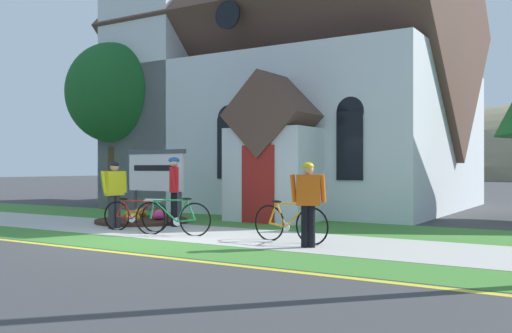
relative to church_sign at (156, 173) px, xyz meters
name	(u,v)px	position (x,y,z in m)	size (l,w,h in m)	color
ground	(247,225)	(2.71, 0.53, -1.34)	(140.00, 140.00, 0.00)	#3D3D3F
sidewalk_slab	(130,228)	(0.69, -1.72, -1.34)	(32.00, 2.76, 0.01)	#B7B5AD
grass_verge	(59,237)	(0.69, -3.86, -1.34)	(32.00, 1.51, 0.01)	#427F33
church_lawn	(200,219)	(0.69, 1.11, -1.34)	(24.00, 2.91, 0.01)	#427F33
curb_paint_stripe	(22,242)	(0.69, -4.76, -1.34)	(28.00, 0.16, 0.01)	yellow
church_building	(288,81)	(0.30, 7.18, 3.50)	(12.10, 11.82, 12.46)	silver
church_sign	(156,173)	(0.00, 0.00, 0.00)	(2.11, 0.16, 2.00)	#474C56
flower_bed	(142,220)	(0.01, -0.55, -1.26)	(2.49, 2.49, 0.34)	#382319
bicycle_green	(290,223)	(5.32, -1.97, -0.95)	(1.78, 0.22, 0.85)	black
bicycle_white	(173,218)	(2.55, -2.29, -0.95)	(1.77, 0.53, 0.86)	black
bicycle_red	(135,215)	(1.26, -2.12, -0.97)	(1.73, 0.39, 0.80)	black
cyclist_in_blue_jersey	(174,185)	(1.39, -0.88, -0.29)	(0.49, 0.69, 1.76)	black
cyclist_in_red_jersey	(114,189)	(0.45, -2.01, -0.38)	(0.29, 0.70, 1.65)	#2D2D33
cyclist_in_orange_jersey	(308,198)	(5.98, -2.47, -0.41)	(0.61, 0.39, 1.60)	black
yard_deciduous_tree	(112,93)	(-4.43, 2.63, 2.84)	(3.31, 3.31, 5.99)	#4C3823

